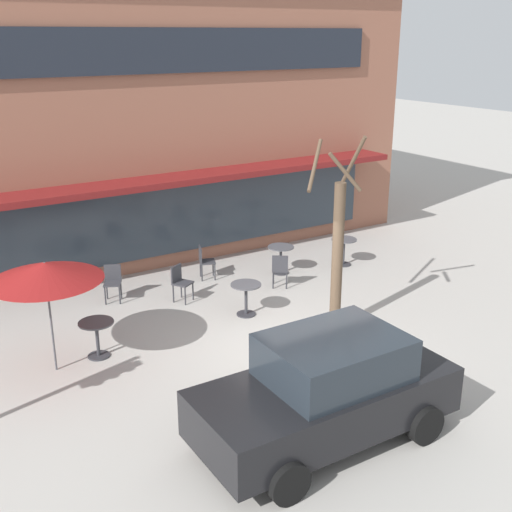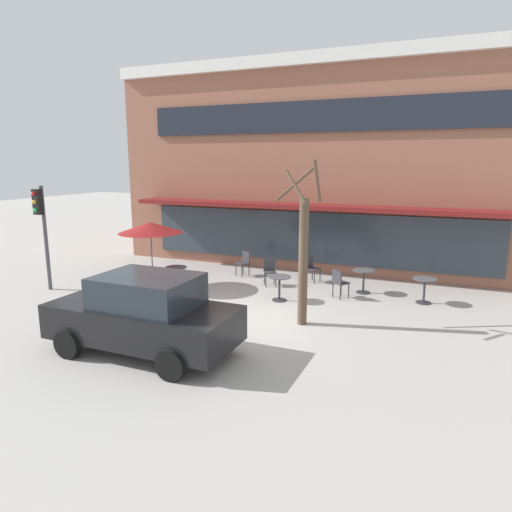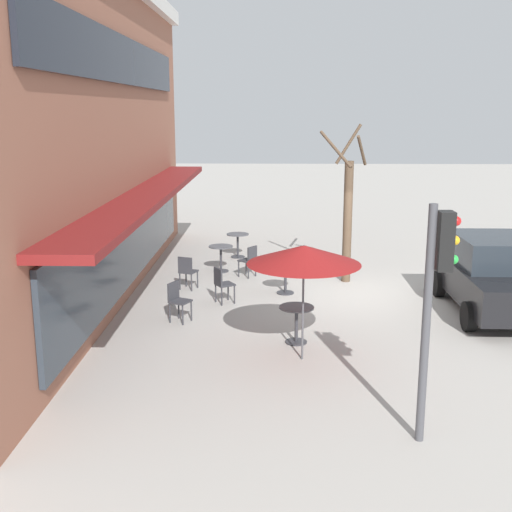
# 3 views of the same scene
# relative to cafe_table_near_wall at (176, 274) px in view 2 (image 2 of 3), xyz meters

# --- Properties ---
(ground_plane) EXTENTS (80.00, 80.00, 0.00)m
(ground_plane) POSITION_rel_cafe_table_near_wall_xyz_m (3.38, -1.93, -0.52)
(ground_plane) COLOR #ADA8A0
(building_facade) EXTENTS (16.48, 9.10, 7.95)m
(building_facade) POSITION_rel_cafe_table_near_wall_xyz_m (3.38, 8.04, 3.46)
(building_facade) COLOR #935B47
(building_facade) RESTS_ON ground
(cafe_table_near_wall) EXTENTS (0.70, 0.70, 0.76)m
(cafe_table_near_wall) POSITION_rel_cafe_table_near_wall_xyz_m (0.00, 0.00, 0.00)
(cafe_table_near_wall) COLOR #333338
(cafe_table_near_wall) RESTS_ON ground
(cafe_table_streetside) EXTENTS (0.70, 0.70, 0.76)m
(cafe_table_streetside) POSITION_rel_cafe_table_near_wall_xyz_m (7.61, 1.58, 0.00)
(cafe_table_streetside) COLOR #333338
(cafe_table_streetside) RESTS_ON ground
(cafe_table_by_tree) EXTENTS (0.70, 0.70, 0.76)m
(cafe_table_by_tree) POSITION_rel_cafe_table_near_wall_xyz_m (3.55, 0.15, 0.00)
(cafe_table_by_tree) COLOR #333338
(cafe_table_by_tree) RESTS_ON ground
(cafe_table_mid_patio) EXTENTS (0.70, 0.70, 0.76)m
(cafe_table_mid_patio) POSITION_rel_cafe_table_near_wall_xyz_m (5.76, 1.97, 0.00)
(cafe_table_mid_patio) COLOR #333338
(cafe_table_mid_patio) RESTS_ON ground
(patio_umbrella_green_folded) EXTENTS (2.10, 2.10, 2.20)m
(patio_umbrella_green_folded) POSITION_rel_cafe_table_near_wall_xyz_m (-0.87, -0.08, 1.51)
(patio_umbrella_green_folded) COLOR #4C4C51
(patio_umbrella_green_folded) RESTS_ON ground
(cafe_chair_0) EXTENTS (0.55, 0.55, 0.89)m
(cafe_chair_0) POSITION_rel_cafe_table_near_wall_xyz_m (2.65, 1.70, 0.01)
(cafe_chair_0) COLOR #333338
(cafe_chair_0) RESTS_ON ground
(cafe_chair_1) EXTENTS (0.54, 0.54, 0.89)m
(cafe_chair_1) POSITION_rel_cafe_table_near_wall_xyz_m (1.28, 2.58, 0.01)
(cafe_chair_1) COLOR #333338
(cafe_chair_1) RESTS_ON ground
(cafe_chair_2) EXTENTS (0.52, 0.52, 0.89)m
(cafe_chair_2) POSITION_rel_cafe_table_near_wall_xyz_m (3.84, 2.70, 0.01)
(cafe_chair_2) COLOR #333338
(cafe_chair_2) RESTS_ON ground
(cafe_chair_3) EXTENTS (0.56, 0.56, 0.89)m
(cafe_chair_3) POSITION_rel_cafe_table_near_wall_xyz_m (5.16, 1.12, 0.01)
(cafe_chair_3) COLOR #333338
(cafe_chair_3) RESTS_ON ground
(parked_sedan) EXTENTS (4.21, 2.04, 1.76)m
(parked_sedan) POSITION_rel_cafe_table_near_wall_xyz_m (2.14, -4.60, 0.36)
(parked_sedan) COLOR black
(parked_sedan) RESTS_ON ground
(street_tree) EXTENTS (1.16, 1.29, 4.23)m
(street_tree) POSITION_rel_cafe_table_near_wall_xyz_m (4.79, -1.53, 1.34)
(street_tree) COLOR brown
(street_tree) RESTS_ON ground
(traffic_light_pole) EXTENTS (0.26, 0.43, 3.40)m
(traffic_light_pole) POSITION_rel_cafe_table_near_wall_xyz_m (-3.86, -1.71, 1.78)
(traffic_light_pole) COLOR #47474C
(traffic_light_pole) RESTS_ON ground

